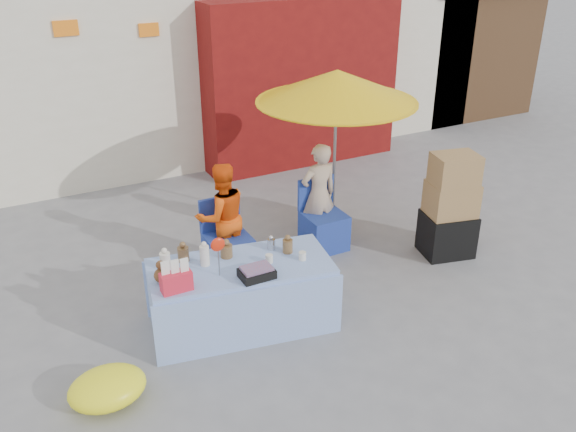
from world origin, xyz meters
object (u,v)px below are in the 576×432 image
chair_left (228,252)px  box_stack (450,209)px  market_table (241,294)px  vendor_orange (222,217)px  chair_right (323,228)px  umbrella (337,87)px  vendor_beige (319,195)px

chair_left → box_stack: bearing=-18.3°
market_table → vendor_orange: (0.28, 1.13, 0.28)m
chair_right → vendor_orange: vendor_orange is taller
chair_right → vendor_orange: 1.31m
chair_left → umbrella: 2.27m
market_table → chair_right: size_ratio=2.23×
umbrella → box_stack: size_ratio=1.65×
chair_right → vendor_beige: size_ratio=0.66×
chair_left → chair_right: size_ratio=1.00×
vendor_orange → chair_right: bearing=173.9°
chair_left → vendor_orange: vendor_orange is taller
vendor_beige → market_table: bearing=36.6°
vendor_orange → umbrella: size_ratio=0.61×
vendor_orange → box_stack: size_ratio=1.00×
vendor_orange → vendor_beige: size_ratio=0.98×
chair_left → vendor_orange: 0.40m
vendor_beige → umbrella: umbrella is taller
market_table → box_stack: (2.75, 0.18, 0.23)m
vendor_orange → umbrella: 2.00m
umbrella → box_stack: umbrella is taller
umbrella → market_table: bearing=-144.9°
vendor_beige → umbrella: 1.29m
market_table → umbrella: size_ratio=0.91×
chair_left → umbrella: size_ratio=0.41×
chair_right → vendor_beige: bearing=90.0°
market_table → chair_left: market_table is taller
chair_left → umbrella: (1.55, 0.28, 1.64)m
market_table → chair_left: size_ratio=2.23×
market_table → box_stack: size_ratio=1.49×
chair_right → box_stack: box_stack is taller
chair_left → vendor_beige: (1.25, 0.13, 0.39)m
vendor_beige → box_stack: bearing=142.2°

